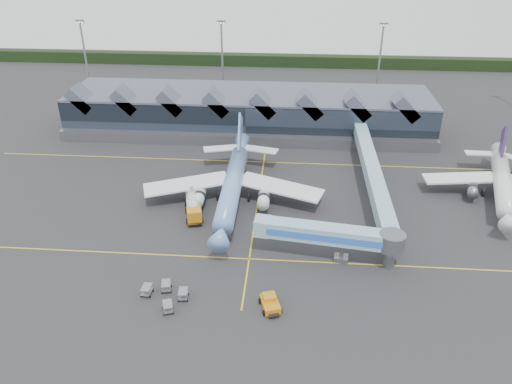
# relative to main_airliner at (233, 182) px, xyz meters

# --- Properties ---
(ground) EXTENTS (260.00, 260.00, 0.00)m
(ground) POSITION_rel_main_airliner_xyz_m (4.72, -10.68, -3.78)
(ground) COLOR #242426
(ground) RESTS_ON ground
(taxi_stripes) EXTENTS (120.00, 60.00, 0.01)m
(taxi_stripes) POSITION_rel_main_airliner_xyz_m (4.72, -0.68, -3.77)
(taxi_stripes) COLOR gold
(taxi_stripes) RESTS_ON ground
(tree_line_far) EXTENTS (260.00, 4.00, 4.00)m
(tree_line_far) POSITION_rel_main_airliner_xyz_m (4.72, 99.32, -1.78)
(tree_line_far) COLOR black
(tree_line_far) RESTS_ON ground
(terminal) EXTENTS (90.00, 22.25, 12.52)m
(terminal) POSITION_rel_main_airliner_xyz_m (-0.34, 36.67, 1.10)
(terminal) COLOR black
(terminal) RESTS_ON ground
(light_masts) EXTENTS (132.40, 42.56, 22.45)m
(light_masts) POSITION_rel_main_airliner_xyz_m (25.72, 52.12, 8.71)
(light_masts) COLOR gray
(light_masts) RESTS_ON ground
(main_airliner) EXTENTS (34.79, 39.90, 12.85)m
(main_airliner) POSITION_rel_main_airliner_xyz_m (0.00, 0.00, 0.00)
(main_airliner) COLOR #6387C9
(main_airliner) RESTS_ON ground
(regional_jet) EXTENTS (28.33, 31.60, 11.00)m
(regional_jet) POSITION_rel_main_airliner_xyz_m (51.16, 4.88, -0.29)
(regional_jet) COLOR silver
(regional_jet) RESTS_ON ground
(jet_bridge) EXTENTS (23.22, 6.42, 6.13)m
(jet_bridge) POSITION_rel_main_airliner_xyz_m (18.36, -17.80, 0.67)
(jet_bridge) COLOR #7AB1CC
(jet_bridge) RESTS_ON ground
(fuel_truck) EXTENTS (4.73, 10.27, 3.43)m
(fuel_truck) POSITION_rel_main_airliner_xyz_m (-6.70, -5.53, -1.85)
(fuel_truck) COLOR black
(fuel_truck) RESTS_ON ground
(pushback_tug) EXTENTS (3.47, 4.51, 1.83)m
(pushback_tug) POSITION_rel_main_airliner_xyz_m (8.65, -29.74, -2.96)
(pushback_tug) COLOR #BF7812
(pushback_tug) RESTS_ON ground
(baggage_carts) EXTENTS (6.78, 6.56, 1.37)m
(baggage_carts) POSITION_rel_main_airliner_xyz_m (-6.22, -28.92, -3.01)
(baggage_carts) COLOR gray
(baggage_carts) RESTS_ON ground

